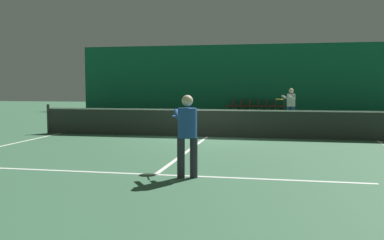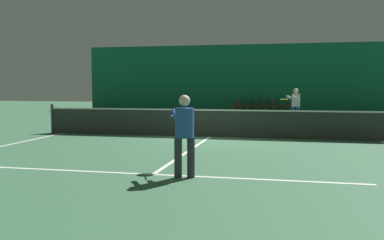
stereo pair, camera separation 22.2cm
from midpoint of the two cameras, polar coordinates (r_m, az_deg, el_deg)
ground_plane at (r=14.69m, az=2.81°, el=-2.26°), size 60.00×60.00×0.00m
backdrop_curtain at (r=29.51m, az=7.73°, el=5.56°), size 23.00×0.12×4.57m
court_line_baseline_far at (r=26.45m, az=7.12°, el=0.74°), size 11.00×0.10×0.00m
court_line_service_far at (r=20.99m, az=5.73°, el=-0.22°), size 8.25×0.10×0.00m
court_line_service_near at (r=8.52m, az=-4.45°, el=-7.24°), size 8.25×0.10×0.00m
court_line_sideline_left at (r=16.51m, az=-16.37°, el=-1.68°), size 0.10×23.80×0.00m
court_line_sideline_right at (r=14.80m, az=24.32°, el=-2.60°), size 0.10×23.80×0.00m
court_line_centre at (r=14.68m, az=2.81°, el=-2.26°), size 0.10×12.80×0.00m
tennis_net at (r=14.63m, az=2.82°, el=-0.28°), size 12.00×0.10×1.07m
player_near at (r=8.10m, az=-0.26°, el=-1.28°), size 0.80×1.34×1.57m
player_far at (r=20.26m, az=13.90°, el=2.19°), size 1.02×1.31×1.64m
courtside_chair_0 at (r=29.05m, az=6.26°, el=2.04°), size 0.44×0.44×0.84m
courtside_chair_1 at (r=29.00m, az=7.36°, el=2.03°), size 0.44×0.44×0.84m
courtside_chair_2 at (r=28.95m, az=8.47°, el=2.01°), size 0.44×0.44×0.84m
courtside_chair_3 at (r=28.92m, az=9.59°, el=2.00°), size 0.44×0.44×0.84m
courtside_chair_4 at (r=28.90m, az=10.70°, el=1.98°), size 0.44×0.44×0.84m
courtside_chair_5 at (r=28.89m, az=11.82°, el=1.96°), size 0.44×0.44×0.84m
courtside_chair_6 at (r=28.89m, az=12.94°, el=1.94°), size 0.44×0.44×0.84m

